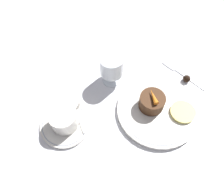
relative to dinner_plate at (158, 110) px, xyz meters
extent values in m
plane|color=white|center=(0.01, 0.02, -0.01)|extent=(3.00, 3.00, 0.00)
cylinder|color=white|center=(0.00, 0.00, 0.00)|extent=(0.25, 0.25, 0.01)
torus|color=#999EA8|center=(0.00, 0.00, 0.00)|extent=(0.23, 0.23, 0.00)
cylinder|color=white|center=(-0.22, 0.18, 0.00)|extent=(0.15, 0.15, 0.01)
torus|color=#999EA8|center=(-0.22, 0.18, 0.00)|extent=(0.14, 0.14, 0.00)
cylinder|color=white|center=(-0.21, 0.18, 0.03)|extent=(0.08, 0.08, 0.06)
cylinder|color=#9E7A4C|center=(-0.21, 0.18, 0.03)|extent=(0.07, 0.07, 0.05)
torus|color=white|center=(-0.16, 0.18, 0.03)|extent=(0.04, 0.01, 0.04)
cube|color=silver|center=(-0.18, 0.16, 0.00)|extent=(0.05, 0.08, 0.00)
ellipsoid|color=silver|center=(-0.15, 0.21, 0.00)|extent=(0.02, 0.03, 0.00)
cylinder|color=silver|center=(0.00, 0.19, -0.01)|extent=(0.06, 0.06, 0.01)
cylinder|color=silver|center=(0.00, 0.19, 0.02)|extent=(0.01, 0.01, 0.04)
cylinder|color=silver|center=(0.00, 0.19, 0.07)|extent=(0.07, 0.07, 0.07)
cylinder|color=#470A14|center=(0.00, 0.19, 0.06)|extent=(0.06, 0.06, 0.04)
cube|color=silver|center=(0.17, -0.02, -0.01)|extent=(0.02, 0.12, 0.01)
cube|color=silver|center=(0.18, 0.07, -0.01)|extent=(0.03, 0.05, 0.01)
cylinder|color=#4C2D19|center=(0.00, 0.02, 0.03)|extent=(0.08, 0.08, 0.05)
cone|color=orange|center=(0.00, 0.02, 0.06)|extent=(0.04, 0.05, 0.01)
cylinder|color=#EFE075|center=(0.04, -0.06, 0.01)|extent=(0.08, 0.08, 0.01)
sphere|color=black|center=(0.16, -0.01, 0.00)|extent=(0.02, 0.02, 0.02)
camera|label=1|loc=(-0.33, -0.09, 0.60)|focal=35.00mm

